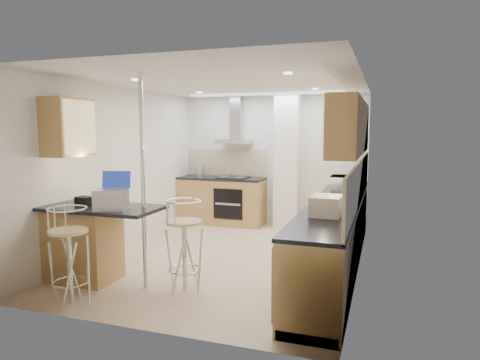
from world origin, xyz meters
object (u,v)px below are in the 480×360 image
(microwave, at_px, (342,185))
(laptop, at_px, (111,200))
(bar_stool_near, at_px, (69,255))
(bar_stool_end, at_px, (184,245))
(bread_bin, at_px, (326,206))

(microwave, height_order, laptop, microwave)
(bar_stool_near, xyz_separation_m, bar_stool_end, (0.98, 0.75, 0.01))
(bar_stool_near, bearing_deg, bar_stool_end, 45.35)
(bar_stool_near, relative_size, bread_bin, 2.57)
(bar_stool_end, distance_m, bread_bin, 1.67)
(microwave, bearing_deg, laptop, 130.16)
(bar_stool_near, distance_m, bread_bin, 2.81)
(bar_stool_near, bearing_deg, bread_bin, 30.68)
(microwave, height_order, bread_bin, microwave)
(microwave, relative_size, bar_stool_end, 0.46)
(bar_stool_end, bearing_deg, bar_stool_near, 166.57)
(bar_stool_near, height_order, bar_stool_end, bar_stool_end)
(laptop, height_order, bar_stool_end, laptop)
(bar_stool_near, height_order, bread_bin, bread_bin)
(microwave, xyz_separation_m, bread_bin, (-0.02, -1.59, -0.03))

